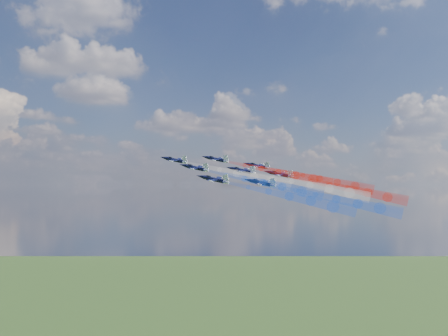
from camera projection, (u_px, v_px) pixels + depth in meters
name	position (u px, v px, depth m)	size (l,w,h in m)	color
jet_lead	(175.00, 160.00, 177.10)	(9.09, 11.36, 3.03)	black
trail_lead	(236.00, 173.00, 168.18)	(3.79, 38.47, 3.79)	silver
jet_inner_left	(195.00, 168.00, 164.76)	(9.09, 11.36, 3.03)	black
trail_inner_left	(263.00, 183.00, 155.85)	(3.79, 38.47, 3.79)	blue
jet_inner_right	(216.00, 159.00, 182.30)	(9.09, 11.36, 3.03)	black
trail_inner_right	(278.00, 172.00, 173.38)	(3.79, 38.47, 3.79)	red
jet_outer_left	(214.00, 179.00, 151.24)	(9.09, 11.36, 3.03)	black
trail_outer_left	(289.00, 196.00, 142.32)	(3.79, 38.47, 3.79)	blue
jet_center_third	(242.00, 171.00, 170.11)	(9.09, 11.36, 3.03)	black
trail_center_third	(310.00, 185.00, 161.19)	(3.79, 38.47, 3.79)	silver
jet_outer_right	(257.00, 166.00, 187.40)	(9.09, 11.36, 3.03)	black
trail_outer_right	(320.00, 179.00, 178.48)	(3.79, 38.47, 3.79)	red
jet_rear_left	(261.00, 183.00, 157.05)	(9.09, 11.36, 3.03)	black
trail_rear_left	(336.00, 199.00, 148.13)	(3.79, 38.47, 3.79)	blue
jet_rear_right	(279.00, 174.00, 173.53)	(9.09, 11.36, 3.03)	black
trail_rear_right	(348.00, 189.00, 164.61)	(3.79, 38.47, 3.79)	red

